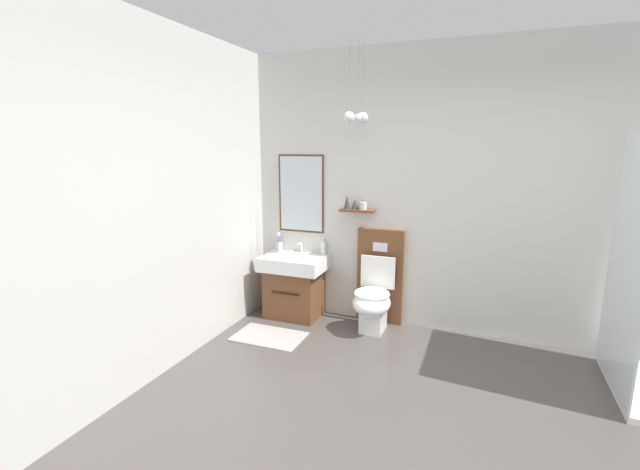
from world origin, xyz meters
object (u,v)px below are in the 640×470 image
object	(u,v)px
toilet	(376,293)
toothbrush_cup	(279,245)
vanity_sink_left	(294,284)
soap_dispenser	(324,248)

from	to	relation	value
toilet	toothbrush_cup	distance (m)	1.23
vanity_sink_left	toilet	distance (m)	0.90
toilet	toothbrush_cup	world-z (taller)	toilet
soap_dispenser	toothbrush_cup	bearing A→B (deg)	-178.92
vanity_sink_left	soap_dispenser	xyz separation A→B (m)	(0.27, 0.18, 0.39)
vanity_sink_left	toilet	size ratio (longest dim) A/B	0.68
vanity_sink_left	soap_dispenser	size ratio (longest dim) A/B	3.85
toilet	toothbrush_cup	xyz separation A→B (m)	(-1.16, 0.16, 0.36)
soap_dispenser	vanity_sink_left	bearing A→B (deg)	-146.13
vanity_sink_left	soap_dispenser	bearing A→B (deg)	33.87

